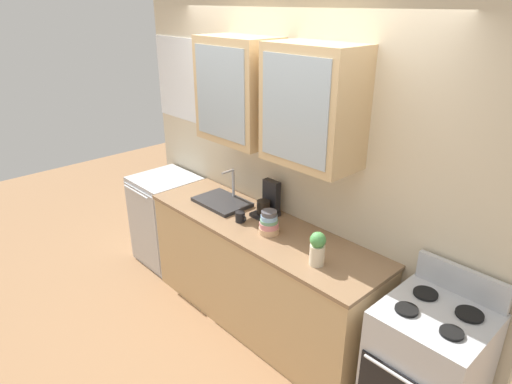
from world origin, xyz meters
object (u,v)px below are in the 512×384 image
Objects in this scene: dishwasher at (167,219)px; coffee_maker at (268,203)px; sink_faucet at (222,201)px; stove_range at (425,374)px; vase at (317,248)px; cup_near_sink at (240,217)px; bowl_stack at (269,223)px.

coffee_maker is (1.30, 0.18, 0.57)m from dishwasher.
sink_faucet is 0.46m from coffee_maker.
coffee_maker reaches higher than stove_range.
coffee_maker is at bearing 7.87° from dishwasher.
vase reaches higher than cup_near_sink.
coffee_maker is at bearing 159.50° from vase.
vase reaches higher than bowl_stack.
stove_range is at bearing -1.25° from sink_faucet.
cup_near_sink is (-0.29, -0.04, -0.04)m from bowl_stack.
coffee_maker is (-1.55, 0.17, 0.56)m from stove_range.
coffee_maker reaches higher than vase.
sink_faucet reaches higher than stove_range.
stove_range is 1.43m from bowl_stack.
vase is 0.82m from cup_near_sink.
sink_faucet is at bearing 178.75° from stove_range.
coffee_maker reaches higher than sink_faucet.
bowl_stack is (0.65, -0.08, 0.06)m from sink_faucet.
coffee_maker is at bearing 75.95° from cup_near_sink.
cup_near_sink is (-0.81, 0.04, -0.08)m from vase.
vase is at bearing -7.21° from sink_faucet.
sink_faucet is at bearing 162.74° from cup_near_sink.
cup_near_sink is at bearing 177.51° from vase.
coffee_maker is (-0.75, 0.28, -0.01)m from vase.
vase is (-0.80, -0.11, 0.58)m from stove_range.
coffee_maker is (0.43, 0.13, 0.09)m from sink_faucet.
coffee_maker is at bearing 17.09° from sink_faucet.
coffee_maker is (-0.23, 0.21, 0.03)m from bowl_stack.
bowl_stack is at bearing -1.15° from dishwasher.
bowl_stack is 0.53m from vase.
dishwasher is at bearing -172.13° from coffee_maker.
dishwasher is at bearing -179.91° from stove_range.
vase is 2.15× the size of cup_near_sink.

